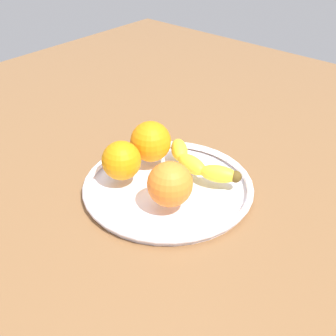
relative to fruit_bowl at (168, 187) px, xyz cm
name	(u,v)px	position (x,y,z in cm)	size (l,w,h in cm)	color
ground_plane	(168,200)	(0.00, 0.00, -2.92)	(160.24, 160.24, 4.00)	brown
fruit_bowl	(168,187)	(0.00, 0.00, 0.00)	(29.89, 29.89, 1.80)	white
banana	(198,163)	(1.48, 6.47, 2.41)	(17.95, 7.89, 3.06)	yellow
orange_back_left	(170,184)	(4.05, -4.18, 4.60)	(7.43, 7.43, 7.43)	orange
orange_back_right	(121,160)	(-7.20, -4.05, 4.35)	(6.93, 6.93, 6.93)	orange
orange_front_left	(151,141)	(-7.50, 3.75, 4.67)	(7.58, 7.58, 7.58)	orange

